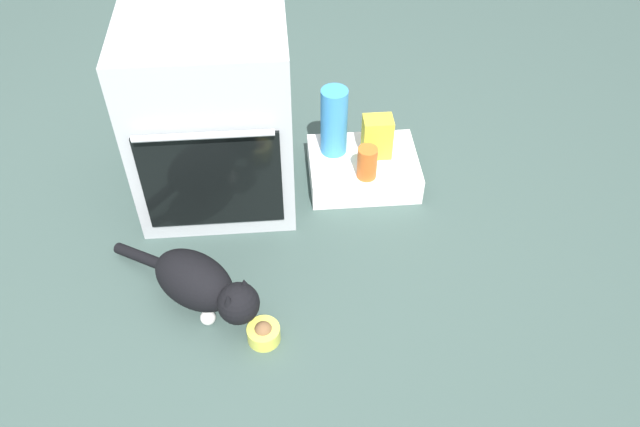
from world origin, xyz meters
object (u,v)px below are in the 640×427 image
pantry_cabinet (363,168)px  cat (202,284)px  oven (212,114)px  water_bottle (334,122)px  food_bowl (264,333)px  sauce_jar (367,163)px  snack_bag (377,137)px

pantry_cabinet → cat: size_ratio=0.81×
oven → water_bottle: bearing=7.7°
food_bowl → sauce_jar: size_ratio=0.81×
food_bowl → water_bottle: size_ratio=0.38×
oven → sauce_jar: bearing=-10.3°
snack_bag → pantry_cabinet: bearing=-157.8°
water_bottle → cat: bearing=-127.7°
food_bowl → water_bottle: water_bottle is taller
snack_bag → cat: bearing=-137.5°
food_bowl → water_bottle: bearing=69.3°
pantry_cabinet → sauce_jar: 0.17m
oven → snack_bag: bearing=2.4°
cat → water_bottle: water_bottle is taller
sauce_jar → water_bottle: (-0.12, 0.17, 0.08)m
oven → cat: 0.67m
pantry_cabinet → snack_bag: bearing=22.2°
oven → water_bottle: 0.50m
oven → pantry_cabinet: (0.60, 0.01, -0.33)m
food_bowl → cat: (-0.21, 0.16, 0.08)m
oven → food_bowl: 0.87m
sauce_jar → water_bottle: 0.22m
pantry_cabinet → sauce_jar: sauce_jar is taller
oven → pantry_cabinet: size_ratio=1.71×
food_bowl → cat: bearing=141.5°
oven → pantry_cabinet: oven is taller
food_bowl → oven: bearing=101.7°
food_bowl → pantry_cabinet: bearing=60.7°
cat → snack_bag: 0.95m
oven → food_bowl: bearing=-78.3°
snack_bag → sauce_jar: bearing=-113.4°
oven → cat: (-0.04, -0.61, -0.27)m
snack_bag → water_bottle: size_ratio=0.60×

